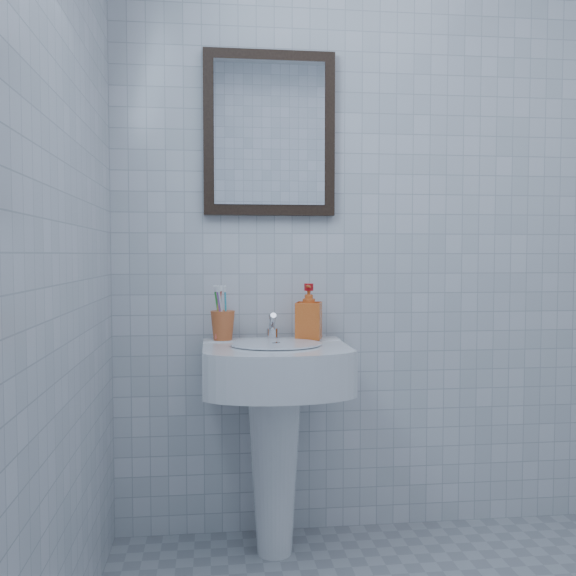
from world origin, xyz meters
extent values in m
cube|color=silver|center=(0.00, 1.20, 1.25)|extent=(2.20, 0.02, 2.50)
cube|color=silver|center=(-1.10, 0.00, 1.25)|extent=(0.02, 2.40, 2.50)
cone|color=white|center=(-0.50, 1.01, 0.32)|extent=(0.20, 0.20, 0.63)
cube|color=white|center=(-0.50, 0.96, 0.69)|extent=(0.51, 0.36, 0.15)
cube|color=white|center=(-0.50, 1.10, 0.76)|extent=(0.51, 0.09, 0.03)
cylinder|color=white|center=(-0.50, 0.93, 0.78)|extent=(0.32, 0.32, 0.01)
cylinder|color=silver|center=(-0.50, 1.08, 0.80)|extent=(0.04, 0.04, 0.04)
cylinder|color=silver|center=(-0.50, 1.07, 0.85)|extent=(0.02, 0.08, 0.07)
cylinder|color=silver|center=(-0.50, 1.09, 0.83)|extent=(0.03, 0.04, 0.08)
imported|color=red|center=(-0.37, 1.08, 0.88)|extent=(0.11, 0.12, 0.20)
cube|color=black|center=(-0.50, 1.18, 1.55)|extent=(0.50, 0.04, 0.62)
cube|color=white|center=(-0.50, 1.16, 1.55)|extent=(0.42, 0.00, 0.54)
camera|label=1|loc=(-0.73, -1.27, 1.09)|focal=40.00mm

